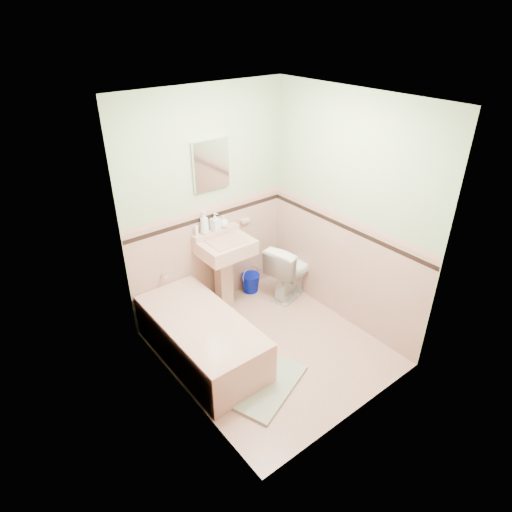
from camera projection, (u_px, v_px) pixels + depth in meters
floor at (271, 348)px, 4.60m from camera, size 2.20×2.20×0.00m
ceiling at (276, 99)px, 3.36m from camera, size 2.20×2.20×0.00m
wall_back at (208, 205)px, 4.73m from camera, size 2.50×0.00×2.50m
wall_front at (369, 298)px, 3.22m from camera, size 2.50×0.00×2.50m
wall_left at (176, 280)px, 3.44m from camera, size 0.00×2.50×2.50m
wall_right at (347, 215)px, 4.51m from camera, size 0.00×2.50×2.50m
wainscot_back at (211, 258)px, 5.04m from camera, size 2.00×0.00×2.00m
wainscot_front at (357, 363)px, 3.56m from camera, size 2.00×0.00×2.00m
wainscot_left at (184, 342)px, 3.77m from camera, size 0.00×2.20×2.20m
wainscot_right at (340, 269)px, 4.83m from camera, size 0.00×2.20×2.20m
accent_back at (209, 217)px, 4.78m from camera, size 2.00×0.00×2.00m
accent_front at (365, 311)px, 3.30m from camera, size 2.00×0.00×2.00m
accent_left at (179, 292)px, 3.51m from camera, size 0.00×2.20×2.20m
accent_right at (344, 227)px, 4.57m from camera, size 0.00×2.20×2.20m
cap_back at (209, 209)px, 4.73m from camera, size 2.00×0.00×2.00m
cap_front at (366, 300)px, 3.25m from camera, size 2.00×0.00×2.00m
cap_left at (178, 282)px, 3.46m from camera, size 0.00×2.20×2.20m
cap_right at (345, 218)px, 4.52m from camera, size 0.00×2.20×2.20m
bathtub at (202, 339)px, 4.37m from camera, size 0.70×1.50×0.45m
tub_faucet at (163, 275)px, 4.66m from camera, size 0.04×0.12×0.04m
sink at (227, 276)px, 4.99m from camera, size 0.57×0.48×0.90m
sink_faucet at (218, 232)px, 4.84m from camera, size 0.02×0.02×0.10m
medicine_cabinet at (211, 165)px, 4.51m from camera, size 0.42×0.04×0.53m
soap_dish at (245, 220)px, 5.10m from camera, size 0.11×0.06×0.04m
soap_bottle_left at (204, 223)px, 4.72m from camera, size 0.10×0.10×0.25m
soap_bottle_mid at (215, 221)px, 4.80m from camera, size 0.11×0.11×0.20m
soap_bottle_right at (224, 221)px, 4.88m from camera, size 0.12×0.12×0.14m
tube at (197, 231)px, 4.70m from camera, size 0.04×0.04×0.12m
toilet at (292, 269)px, 5.30m from camera, size 0.78×0.57×0.71m
bucket at (251, 283)px, 5.47m from camera, size 0.23×0.23×0.23m
bath_mat at (263, 383)px, 4.14m from camera, size 0.95×0.80×0.03m
shoe at (244, 381)px, 4.10m from camera, size 0.17×0.11×0.06m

